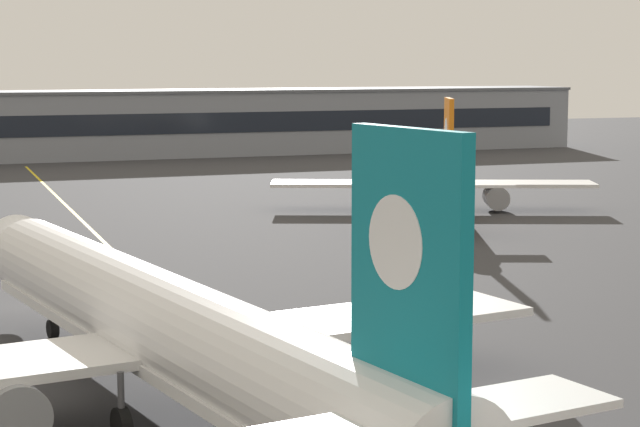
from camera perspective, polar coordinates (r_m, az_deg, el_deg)
taxiway_centreline at (r=63.35m, az=-7.14°, el=-4.67°), size 5.81×179.92×0.01m
airliner_foreground at (r=43.77m, az=-7.37°, el=-5.67°), size 32.36×41.39×11.65m
airliner_background at (r=103.67m, az=5.54°, el=1.77°), size 28.28×35.59×10.45m
safety_cone_by_nose_gear at (r=60.76m, az=-9.47°, el=-5.00°), size 0.44×0.44×0.55m
terminal_building at (r=161.71m, az=-14.33°, el=4.18°), size 162.72×12.40×9.18m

